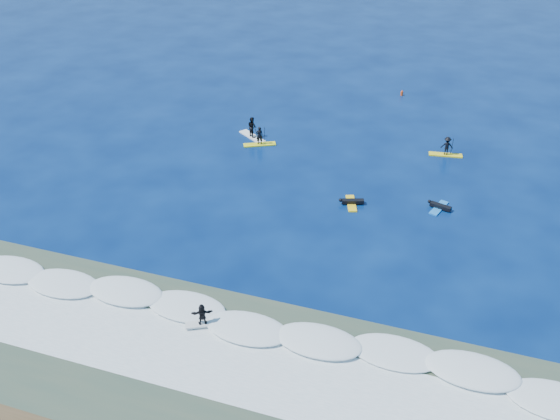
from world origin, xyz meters
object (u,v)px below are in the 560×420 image
(prone_paddler_near, at_px, (351,202))
(sup_paddler_left, at_px, (260,139))
(prone_paddler_far, at_px, (439,207))
(sup_paddler_center, at_px, (252,129))
(marker_buoy, at_px, (402,93))
(sup_paddler_right, at_px, (447,147))
(wave_surfer, at_px, (202,316))

(prone_paddler_near, bearing_deg, sup_paddler_left, 35.04)
(sup_paddler_left, relative_size, prone_paddler_far, 1.20)
(sup_paddler_center, relative_size, marker_buoy, 4.79)
(sup_paddler_right, distance_m, prone_paddler_far, 8.93)
(prone_paddler_far, distance_m, marker_buoy, 22.26)
(prone_paddler_far, relative_size, marker_buoy, 3.68)
(sup_paddler_center, relative_size, sup_paddler_right, 1.07)
(sup_paddler_center, bearing_deg, sup_paddler_left, -13.26)
(sup_paddler_left, height_order, prone_paddler_near, sup_paddler_left)
(sup_paddler_center, bearing_deg, sup_paddler_right, 41.08)
(prone_paddler_near, xyz_separation_m, wave_surfer, (-4.83, -15.53, 0.63))
(prone_paddler_far, xyz_separation_m, marker_buoy, (-6.20, 21.38, 0.12))
(sup_paddler_left, bearing_deg, sup_paddler_center, 104.11)
(sup_paddler_right, relative_size, prone_paddler_far, 1.22)
(sup_paddler_left, xyz_separation_m, prone_paddler_near, (9.85, -7.17, -0.45))
(prone_paddler_far, relative_size, wave_surfer, 1.19)
(sup_paddler_left, xyz_separation_m, prone_paddler_far, (16.05, -5.75, -0.45))
(sup_paddler_left, bearing_deg, prone_paddler_far, -47.54)
(sup_paddler_left, bearing_deg, marker_buoy, 29.96)
(marker_buoy, bearing_deg, prone_paddler_near, -89.99)
(sup_paddler_right, xyz_separation_m, prone_paddler_far, (0.46, -8.90, -0.60))
(wave_surfer, bearing_deg, sup_paddler_right, 39.45)
(prone_paddler_near, height_order, wave_surfer, wave_surfer)
(wave_surfer, bearing_deg, sup_paddler_left, 74.15)
(prone_paddler_far, height_order, marker_buoy, marker_buoy)
(sup_paddler_right, bearing_deg, prone_paddler_near, -127.66)
(marker_buoy, bearing_deg, sup_paddler_center, -127.58)
(sup_paddler_center, height_order, wave_surfer, sup_paddler_center)
(sup_paddler_center, distance_m, prone_paddler_far, 18.62)
(prone_paddler_far, height_order, wave_surfer, wave_surfer)
(sup_paddler_left, xyz_separation_m, marker_buoy, (9.85, 15.64, -0.34))
(sup_paddler_center, relative_size, prone_paddler_near, 1.26)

